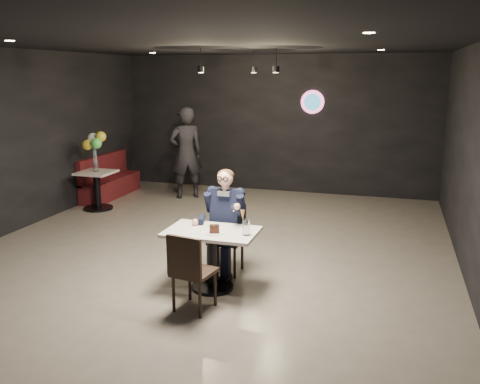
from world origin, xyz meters
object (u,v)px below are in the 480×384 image
(chair_near, at_px, (194,270))
(balloon_vase, at_px, (96,168))
(passerby, at_px, (186,153))
(main_table, at_px, (212,260))
(booth_bench, at_px, (110,176))
(side_table, at_px, (97,189))
(chair_far, at_px, (226,239))
(sundae_glass, at_px, (246,227))
(seated_man, at_px, (226,220))

(chair_near, bearing_deg, balloon_vase, 143.98)
(passerby, bearing_deg, main_table, 81.04)
(booth_bench, relative_size, balloon_vase, 11.58)
(booth_bench, relative_size, passerby, 0.93)
(side_table, relative_size, passerby, 0.42)
(chair_far, bearing_deg, booth_bench, 138.05)
(chair_near, bearing_deg, chair_far, 99.43)
(chair_near, relative_size, balloon_vase, 5.93)
(main_table, distance_m, booth_bench, 5.40)
(chair_far, height_order, booth_bench, chair_far)
(main_table, height_order, booth_bench, booth_bench)
(sundae_glass, height_order, side_table, sundae_glass)
(sundae_glass, height_order, balloon_vase, sundae_glass)
(chair_near, height_order, seated_man, seated_man)
(booth_bench, bearing_deg, main_table, -46.29)
(side_table, bearing_deg, main_table, -40.24)
(booth_bench, bearing_deg, chair_near, -50.25)
(chair_far, xyz_separation_m, side_table, (-3.43, 2.35, -0.06))
(main_table, distance_m, side_table, 4.50)
(main_table, bearing_deg, chair_far, 90.00)
(side_table, relative_size, balloon_vase, 5.20)
(main_table, bearing_deg, chair_near, -90.00)
(chair_near, bearing_deg, passerby, 123.06)
(sundae_glass, xyz_separation_m, side_table, (-3.88, 2.95, -0.44))
(main_table, xyz_separation_m, balloon_vase, (-3.43, 2.90, 0.45))
(seated_man, bearing_deg, main_table, -90.00)
(chair_far, relative_size, sundae_glass, 4.93)
(passerby, bearing_deg, seated_man, 84.29)
(chair_far, bearing_deg, side_table, 145.55)
(chair_far, bearing_deg, passerby, 119.66)
(side_table, bearing_deg, booth_bench, 106.70)
(sundae_glass, distance_m, booth_bench, 5.77)
(chair_near, height_order, sundae_glass, sundae_glass)
(seated_man, xyz_separation_m, balloon_vase, (-3.43, 2.35, 0.11))
(balloon_vase, height_order, passerby, passerby)
(side_table, bearing_deg, chair_near, -45.46)
(main_table, xyz_separation_m, chair_near, (0.00, -0.58, 0.09))
(chair_far, distance_m, balloon_vase, 4.18)
(sundae_glass, bearing_deg, side_table, 142.71)
(seated_man, height_order, sundae_glass, seated_man)
(chair_far, bearing_deg, balloon_vase, 145.55)
(main_table, distance_m, chair_far, 0.56)
(sundae_glass, relative_size, side_table, 0.23)
(chair_near, relative_size, booth_bench, 0.51)
(chair_far, xyz_separation_m, sundae_glass, (0.45, -0.60, 0.38))
(main_table, bearing_deg, seated_man, 90.00)
(seated_man, bearing_deg, sundae_glass, -53.27)
(chair_far, height_order, side_table, chair_far)
(chair_far, xyz_separation_m, chair_near, (0.00, -1.13, 0.00))
(chair_near, xyz_separation_m, passerby, (-2.14, 4.88, 0.50))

